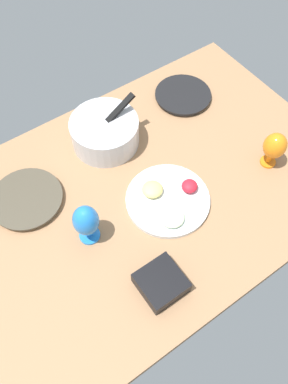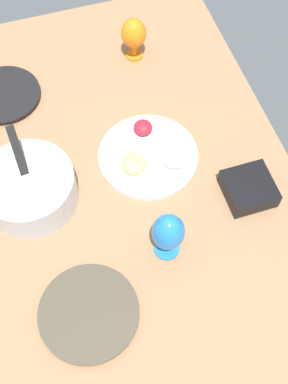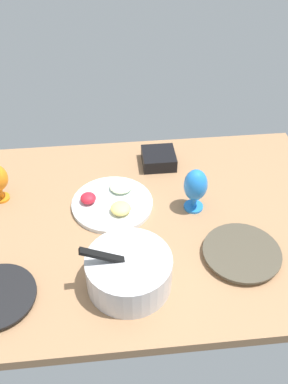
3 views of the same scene
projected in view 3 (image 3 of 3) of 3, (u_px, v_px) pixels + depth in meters
ground_plane at (128, 225)px, 161.26cm from camera, size 160.00×104.00×4.00cm
dinner_plate_left at (242, 253)px, 146.32cm from camera, size 26.95×26.95×2.45cm
mixing_bowl at (129, 271)px, 134.33cm from camera, size 28.50×27.39×18.68cm
fruit_platter at (112, 202)px, 165.57cm from camera, size 31.50×31.50×5.58cm
hurricane_glass_blue at (195, 186)px, 158.46cm from camera, size 8.94×8.94×18.02cm
square_bowl_black at (159, 158)px, 184.51cm from camera, size 14.13×14.13×5.77cm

